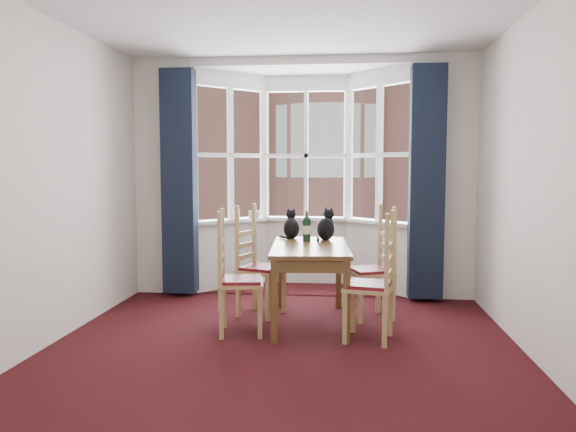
# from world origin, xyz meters

# --- Properties ---
(floor) EXTENTS (4.50, 4.50, 0.00)m
(floor) POSITION_xyz_m (0.00, 0.00, 0.00)
(floor) COLOR black
(floor) RESTS_ON ground
(wall_left) EXTENTS (0.00, 4.50, 4.50)m
(wall_left) POSITION_xyz_m (-2.00, 0.00, 1.40)
(wall_left) COLOR silver
(wall_left) RESTS_ON floor
(wall_right) EXTENTS (0.00, 4.50, 4.50)m
(wall_right) POSITION_xyz_m (2.00, 0.00, 1.40)
(wall_right) COLOR silver
(wall_right) RESTS_ON floor
(wall_near) EXTENTS (4.00, 0.00, 4.00)m
(wall_near) POSITION_xyz_m (0.00, -2.25, 1.40)
(wall_near) COLOR silver
(wall_near) RESTS_ON floor
(wall_back_pier_left) EXTENTS (0.70, 0.12, 2.80)m
(wall_back_pier_left) POSITION_xyz_m (-1.65, 2.25, 1.40)
(wall_back_pier_left) COLOR silver
(wall_back_pier_left) RESTS_ON floor
(wall_back_pier_right) EXTENTS (0.70, 0.12, 2.80)m
(wall_back_pier_right) POSITION_xyz_m (1.65, 2.25, 1.40)
(wall_back_pier_right) COLOR silver
(wall_back_pier_right) RESTS_ON floor
(bay_window) EXTENTS (2.76, 0.94, 2.80)m
(bay_window) POSITION_xyz_m (0.00, 2.75, 1.40)
(bay_window) COLOR white
(bay_window) RESTS_ON floor
(curtain_left) EXTENTS (0.38, 0.22, 2.60)m
(curtain_left) POSITION_xyz_m (-1.42, 2.07, 1.35)
(curtain_left) COLOR #151E30
(curtain_left) RESTS_ON floor
(curtain_right) EXTENTS (0.38, 0.22, 2.60)m
(curtain_right) POSITION_xyz_m (1.42, 2.07, 1.35)
(curtain_right) COLOR #151E30
(curtain_right) RESTS_ON floor
(dining_table) EXTENTS (0.81, 1.40, 0.77)m
(dining_table) POSITION_xyz_m (0.18, 1.03, 0.67)
(dining_table) COLOR brown
(dining_table) RESTS_ON floor
(chair_left_near) EXTENTS (0.46, 0.47, 0.92)m
(chair_left_near) POSITION_xyz_m (-0.51, 0.63, 0.47)
(chair_left_near) COLOR tan
(chair_left_near) RESTS_ON floor
(chair_left_far) EXTENTS (0.52, 0.53, 0.92)m
(chair_left_far) POSITION_xyz_m (-0.42, 1.32, 0.47)
(chair_left_far) COLOR tan
(chair_left_far) RESTS_ON floor
(chair_right_near) EXTENTS (0.48, 0.49, 0.92)m
(chair_right_near) POSITION_xyz_m (0.82, 0.54, 0.47)
(chair_right_near) COLOR tan
(chair_right_near) RESTS_ON floor
(chair_right_far) EXTENTS (0.52, 0.53, 0.92)m
(chair_right_far) POSITION_xyz_m (0.85, 1.31, 0.47)
(chair_right_far) COLOR tan
(chair_right_far) RESTS_ON floor
(cat_left) EXTENTS (0.20, 0.26, 0.33)m
(cat_left) POSITION_xyz_m (-0.05, 1.57, 0.89)
(cat_left) COLOR black
(cat_left) RESTS_ON dining_table
(cat_right) EXTENTS (0.25, 0.29, 0.35)m
(cat_right) POSITION_xyz_m (0.32, 1.48, 0.90)
(cat_right) COLOR black
(cat_right) RESTS_ON dining_table
(wine_bottle) EXTENTS (0.08, 0.08, 0.32)m
(wine_bottle) POSITION_xyz_m (0.13, 1.33, 0.91)
(wine_bottle) COLOR black
(wine_bottle) RESTS_ON dining_table
(candle_tall) EXTENTS (0.06, 0.06, 0.12)m
(candle_tall) POSITION_xyz_m (-0.84, 2.60, 0.93)
(candle_tall) COLOR white
(candle_tall) RESTS_ON bay_window
(candle_short) EXTENTS (0.06, 0.06, 0.10)m
(candle_short) POSITION_xyz_m (-0.67, 2.63, 0.92)
(candle_short) COLOR white
(candle_short) RESTS_ON bay_window
(candle_extra) EXTENTS (0.05, 0.05, 0.11)m
(candle_extra) POSITION_xyz_m (-0.59, 2.65, 0.93)
(candle_extra) COLOR white
(candle_extra) RESTS_ON bay_window
(street) EXTENTS (80.00, 80.00, 0.00)m
(street) POSITION_xyz_m (0.00, 32.25, -6.00)
(street) COLOR #333335
(street) RESTS_ON ground
(tenement_building) EXTENTS (18.40, 7.80, 15.20)m
(tenement_building) POSITION_xyz_m (0.00, 14.01, 1.60)
(tenement_building) COLOR #985F4E
(tenement_building) RESTS_ON street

